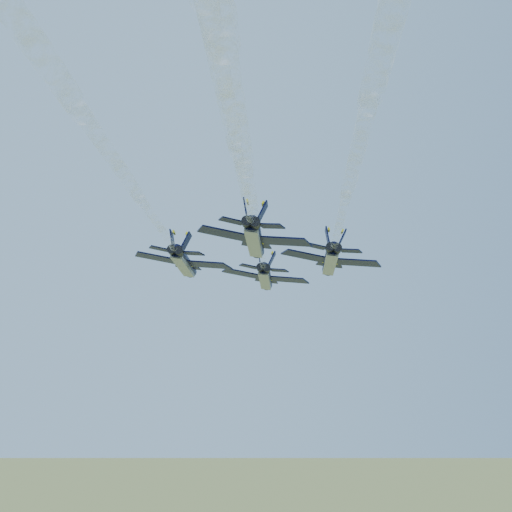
{
  "coord_description": "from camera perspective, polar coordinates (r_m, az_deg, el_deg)",
  "views": [
    {
      "loc": [
        -11.66,
        -98.61,
        81.58
      ],
      "look_at": [
        1.77,
        1.47,
        101.85
      ],
      "focal_mm": 50.0,
      "sensor_mm": 36.0,
      "label": 1
    }
  ],
  "objects": [
    {
      "name": "smoke_trail_left",
      "position": [
        42.28,
        -19.66,
        16.48
      ],
      "size": [
        18.03,
        87.65,
        2.56
      ],
      "rotation": [
        0.0,
        0.15,
        -0.18
      ],
      "color": "white"
    },
    {
      "name": "jet_slot",
      "position": [
        87.46,
        -0.1,
        1.35
      ],
      "size": [
        13.91,
        18.47,
        4.2
      ],
      "rotation": [
        0.0,
        0.15,
        -0.18
      ],
      "color": "black"
    },
    {
      "name": "jet_right",
      "position": [
        101.46,
        5.98,
        -0.36
      ],
      "size": [
        13.91,
        18.47,
        4.2
      ],
      "rotation": [
        0.0,
        0.15,
        -0.18
      ],
      "color": "black"
    },
    {
      "name": "jet_left",
      "position": [
        102.99,
        -5.77,
        -0.53
      ],
      "size": [
        13.91,
        18.47,
        4.2
      ],
      "rotation": [
        0.0,
        0.15,
        -0.18
      ],
      "color": "black"
    },
    {
      "name": "smoke_trail_lead",
      "position": [
        51.73,
        -1.99,
        10.53
      ],
      "size": [
        18.03,
        87.65,
        2.56
      ],
      "rotation": [
        0.0,
        0.15,
        -0.18
      ],
      "color": "white"
    },
    {
      "name": "smoke_trail_right",
      "position": [
        39.31,
        11.23,
        18.24
      ],
      "size": [
        18.03,
        87.65,
        2.56
      ],
      "rotation": [
        0.0,
        0.15,
        -0.18
      ],
      "color": "white"
    },
    {
      "name": "jet_lead",
      "position": [
        115.18,
        0.76,
        -1.74
      ],
      "size": [
        13.91,
        18.47,
        4.2
      ],
      "rotation": [
        0.0,
        0.15,
        -0.18
      ],
      "color": "black"
    }
  ]
}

